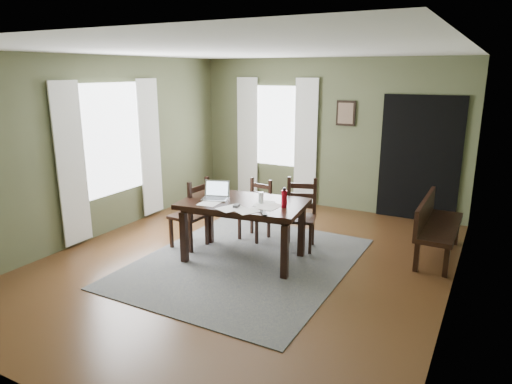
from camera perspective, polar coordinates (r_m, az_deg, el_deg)
The scene contains 26 objects.
ground at distance 6.16m, azimuth -1.34°, elevation -8.81°, with size 5.00×6.00×0.01m.
room_shell at distance 5.67m, azimuth -1.46°, elevation 8.15°, with size 5.02×6.02×2.71m.
rug at distance 6.15m, azimuth -1.34°, elevation -8.71°, with size 2.60×3.20×0.01m.
dining_table at distance 6.01m, azimuth -1.57°, elevation -2.09°, with size 1.71×1.16×0.80m.
chair_end at distance 6.54m, azimuth -8.06°, elevation -2.78°, with size 0.47×0.47×1.01m.
chair_back_left at distance 6.86m, azimuth 0.01°, elevation -2.31°, with size 0.43×0.44×0.89m.
chair_back_right at distance 6.51m, azimuth 5.54°, elevation -2.89°, with size 0.54×0.54×0.99m.
bench at distance 6.63m, azimuth 21.40°, elevation -3.55°, with size 0.46×1.44×0.81m.
laptop at distance 6.13m, azimuth -5.02°, elevation -0.25°, with size 0.41×0.36×0.23m.
computer_mouse at distance 5.72m, azimuth -2.47°, elevation -1.74°, with size 0.06×0.10×0.04m, color #3F3F42.
tv_remote at distance 5.45m, azimuth 0.99°, elevation -2.66°, with size 0.05×0.19×0.02m, color black.
drinking_glass at distance 5.88m, azimuth 0.63°, elevation -0.71°, with size 0.07×0.07×0.15m, color silver.
water_bottle at distance 5.70m, azimuth 3.54°, elevation -0.79°, with size 0.08×0.08×0.25m.
paper_a at distance 5.93m, azimuth -5.74°, elevation -1.36°, with size 0.24×0.32×0.00m, color white.
paper_b at distance 5.56m, azimuth -1.00°, elevation -2.40°, with size 0.22×0.28×0.00m, color white.
paper_c at distance 5.87m, azimuth 1.01°, elevation -1.46°, with size 0.22×0.29×0.00m, color white.
paper_d at distance 5.75m, azimuth 1.67°, elevation -1.81°, with size 0.26×0.33×0.00m, color white.
paper_e at distance 5.68m, azimuth -3.15°, elevation -2.04°, with size 0.25×0.32×0.00m, color white.
window_left at distance 7.40m, azimuth -17.57°, elevation 6.29°, with size 0.01×1.30×1.70m.
window_back at distance 8.79m, azimuth 2.57°, elevation 8.23°, with size 1.00×0.01×1.50m.
curtain_left_near at distance 6.88m, azimuth -22.10°, elevation 3.17°, with size 0.03×0.48×2.30m.
curtain_left_far at distance 8.00m, azimuth -13.09°, elevation 5.39°, with size 0.03×0.48×2.30m.
curtain_back_left at distance 9.08m, azimuth -1.08°, elevation 6.87°, with size 0.44×0.03×2.30m.
curtain_back_right at distance 8.55m, azimuth 6.22°, elevation 6.28°, with size 0.44×0.03×2.30m.
framed_picture at distance 8.26m, azimuth 11.16°, elevation 9.64°, with size 0.34×0.03×0.44m.
doorway_back at distance 8.07m, azimuth 19.76°, elevation 3.89°, with size 1.30×0.03×2.10m.
Camera 1 is at (2.80, -4.89, 2.47)m, focal length 32.00 mm.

